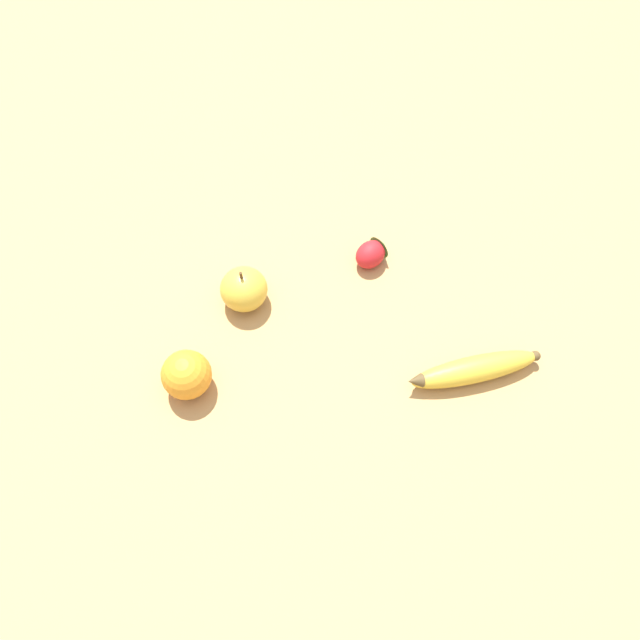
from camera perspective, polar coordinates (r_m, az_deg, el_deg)
ground_plane at (r=0.94m, az=2.78°, el=-1.18°), size 3.00×3.00×0.00m
banana at (r=0.92m, az=13.86°, el=-4.42°), size 0.14×0.18×0.04m
orange at (r=0.89m, az=-12.11°, el=-4.92°), size 0.07×0.07×0.07m
strawberry at (r=0.99m, az=4.81°, el=6.13°), size 0.05×0.06×0.04m
apple at (r=0.94m, az=-6.97°, el=2.82°), size 0.07×0.07×0.08m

